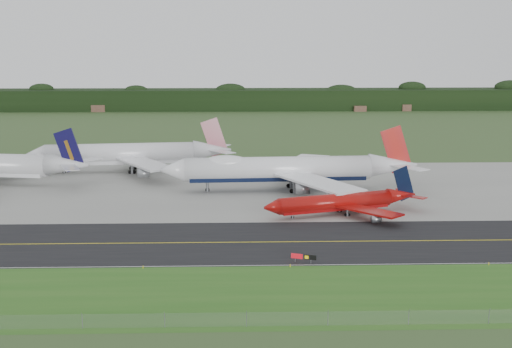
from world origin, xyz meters
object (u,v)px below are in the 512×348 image
object	(u,v)px
jet_star_tail	(131,154)
taxiway_sign	(304,257)
jet_red_737	(343,202)
jet_ba_747	(287,169)

from	to	relation	value
jet_star_tail	taxiway_sign	distance (m)	105.11
jet_star_tail	taxiway_sign	world-z (taller)	jet_star_tail
jet_red_737	jet_ba_747	bearing A→B (deg)	112.91
taxiway_sign	jet_ba_747	bearing A→B (deg)	88.59
jet_red_737	taxiway_sign	world-z (taller)	jet_red_737
jet_ba_747	jet_red_737	distance (m)	29.80
jet_star_tail	taxiway_sign	bearing A→B (deg)	-64.25
taxiway_sign	jet_star_tail	bearing A→B (deg)	115.75
jet_red_737	taxiway_sign	xyz separation A→B (m)	(-13.13, -37.37, -1.86)
jet_star_tail	jet_ba_747	bearing A→B (deg)	-32.36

